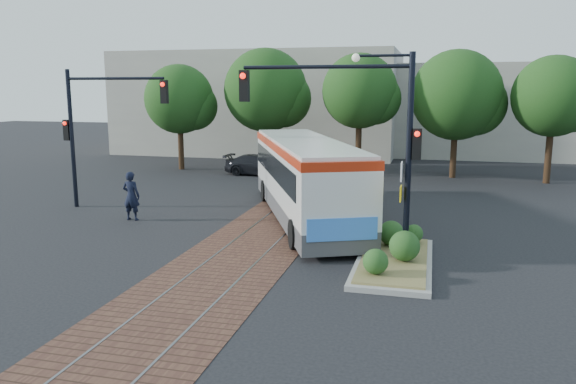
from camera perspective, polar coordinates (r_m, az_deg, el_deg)
name	(u,v)px	position (r m, az deg, el deg)	size (l,w,h in m)	color
ground	(251,245)	(19.01, -3.74, -5.39)	(120.00, 120.00, 0.00)	black
trackbed	(282,219)	(22.72, -0.60, -2.71)	(3.60, 40.00, 0.02)	brown
tree_row	(356,94)	(34.08, 6.88, 9.84)	(26.40, 5.60, 7.67)	#382314
warehouses	(354,105)	(46.55, 6.75, 8.73)	(40.00, 13.00, 8.00)	#ADA899
city_bus	(305,175)	(22.50, 1.72, 1.75)	(7.07, 11.90, 3.19)	#434345
traffic_island	(395,253)	(17.19, 10.83, -6.14)	(2.20, 5.20, 1.13)	gray
signal_pole_main	(367,124)	(16.69, 8.00, 6.82)	(5.49, 0.46, 6.00)	black
signal_pole_left	(94,120)	(25.63, -19.15, 6.94)	(4.99, 0.34, 6.00)	black
officer	(131,196)	(23.16, -15.64, -0.38)	(0.72, 0.47, 1.96)	black
parked_car	(259,165)	(34.09, -2.91, 2.77)	(1.73, 4.26, 1.24)	black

